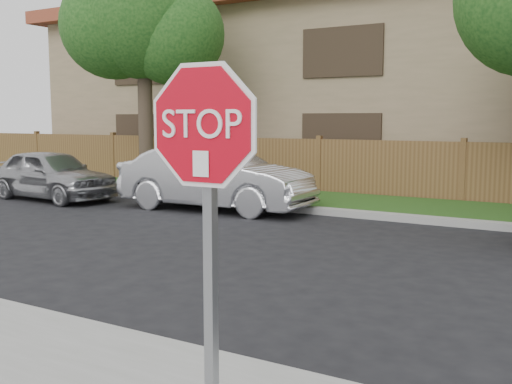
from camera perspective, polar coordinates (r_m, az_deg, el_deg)
The scene contains 9 objects.
ground at distance 5.79m, azimuth -5.55°, elevation -15.21°, with size 90.00×90.00×0.00m, color black.
far_curb at distance 13.04m, azimuth 16.07°, elevation -2.58°, with size 70.00×0.30×0.15m, color gray.
grass_strip at distance 14.63m, azimuth 17.71°, elevation -1.68°, with size 70.00×3.00×0.12m, color #1E4714.
fence at distance 16.10m, azimuth 19.09°, elevation 1.69°, with size 70.00×0.12×1.60m, color brown.
apartment_building at distance 21.60m, azimuth 22.43°, elevation 10.06°, with size 35.20×9.20×7.20m.
tree_left at distance 18.71m, azimuth -10.92°, elevation 16.23°, with size 4.80×3.90×7.78m.
stop_sign at distance 3.50m, azimuth -4.84°, elevation 1.10°, with size 1.01×0.13×2.55m.
sedan_far_left at distance 17.09m, azimuth -18.91°, elevation 1.60°, with size 1.62×4.02×1.37m, color #A2A3A7.
sedan_left at distance 14.33m, azimuth -3.88°, elevation 1.37°, with size 1.65×4.74×1.56m, color silver.
Camera 1 is at (3.18, -4.32, 2.19)m, focal length 42.00 mm.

